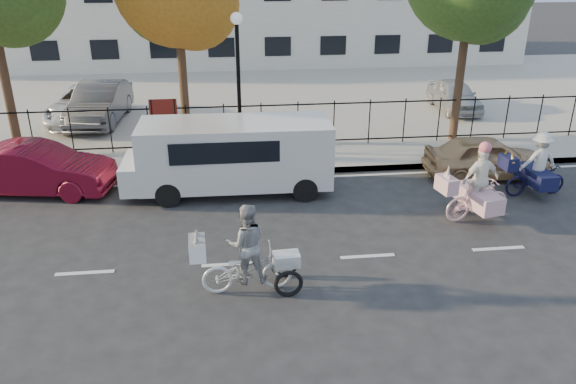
{
  "coord_description": "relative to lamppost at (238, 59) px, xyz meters",
  "views": [
    {
      "loc": [
        0.05,
        -10.41,
        6.17
      ],
      "look_at": [
        1.38,
        1.2,
        1.1
      ],
      "focal_mm": 35.0,
      "sensor_mm": 36.0,
      "label": 1
    }
  ],
  "objects": [
    {
      "name": "ground",
      "position": [
        -0.5,
        -6.8,
        -3.11
      ],
      "size": [
        120.0,
        120.0,
        0.0
      ],
      "primitive_type": "plane",
      "color": "#333334"
    },
    {
      "name": "road_markings",
      "position": [
        -0.5,
        -6.8,
        -3.11
      ],
      "size": [
        60.0,
        9.52,
        0.01
      ],
      "primitive_type": null,
      "color": "silver",
      "rests_on": "ground"
    },
    {
      "name": "curb",
      "position": [
        -0.5,
        -1.75,
        -3.04
      ],
      "size": [
        60.0,
        0.1,
        0.15
      ],
      "primitive_type": "cube",
      "color": "#A8A399",
      "rests_on": "ground"
    },
    {
      "name": "sidewalk",
      "position": [
        -0.5,
        -0.7,
        -3.04
      ],
      "size": [
        60.0,
        2.2,
        0.15
      ],
      "primitive_type": "cube",
      "color": "#A8A399",
      "rests_on": "ground"
    },
    {
      "name": "parking_lot",
      "position": [
        -0.5,
        8.2,
        -3.04
      ],
      "size": [
        60.0,
        15.6,
        0.15
      ],
      "primitive_type": "cube",
      "color": "#A8A399",
      "rests_on": "ground"
    },
    {
      "name": "iron_fence",
      "position": [
        -0.5,
        0.4,
        -2.21
      ],
      "size": [
        58.0,
        0.06,
        1.5
      ],
      "primitive_type": null,
      "color": "black",
      "rests_on": "sidewalk"
    },
    {
      "name": "building",
      "position": [
        -0.5,
        18.2,
        -0.11
      ],
      "size": [
        34.0,
        10.0,
        6.0
      ],
      "primitive_type": "cube",
      "color": "silver",
      "rests_on": "ground"
    },
    {
      "name": "lamppost",
      "position": [
        0.0,
        0.0,
        0.0
      ],
      "size": [
        0.36,
        0.36,
        4.33
      ],
      "color": "black",
      "rests_on": "sidewalk"
    },
    {
      "name": "street_sign",
      "position": [
        -2.35,
        0.0,
        -1.7
      ],
      "size": [
        0.85,
        0.06,
        1.8
      ],
      "color": "black",
      "rests_on": "sidewalk"
    },
    {
      "name": "zebra_trike",
      "position": [
        -0.16,
        -7.81,
        -2.4
      ],
      "size": [
        2.15,
        0.83,
        1.84
      ],
      "rotation": [
        0.0,
        0.0,
        1.62
      ],
      "color": "silver",
      "rests_on": "ground"
    },
    {
      "name": "unicorn_bike",
      "position": [
        5.58,
        -5.29,
        -2.37
      ],
      "size": [
        2.04,
        1.45,
        2.01
      ],
      "rotation": [
        0.0,
        0.0,
        1.77
      ],
      "color": "#FFC2C9",
      "rests_on": "ground"
    },
    {
      "name": "bull_bike",
      "position": [
        7.78,
        -4.02,
        -2.4
      ],
      "size": [
        1.92,
        1.31,
        1.78
      ],
      "rotation": [
        0.0,
        0.0,
        1.62
      ],
      "color": "black",
      "rests_on": "ground"
    },
    {
      "name": "white_van",
      "position": [
        -0.32,
        -2.84,
        -2.02
      ],
      "size": [
        5.58,
        1.97,
        1.97
      ],
      "rotation": [
        0.0,
        0.0,
        -0.02
      ],
      "color": "white",
      "rests_on": "ground"
    },
    {
      "name": "red_sedan",
      "position": [
        -5.62,
        -2.3,
        -2.43
      ],
      "size": [
        4.33,
        2.16,
        1.37
      ],
      "primitive_type": "imported",
      "rotation": [
        0.0,
        0.0,
        1.39
      ],
      "color": "maroon",
      "rests_on": "ground"
    },
    {
      "name": "gold_sedan",
      "position": [
        7.07,
        -2.6,
        -2.5
      ],
      "size": [
        3.68,
        1.68,
        1.22
      ],
      "primitive_type": "imported",
      "rotation": [
        0.0,
        0.0,
        1.51
      ],
      "color": "tan",
      "rests_on": "ground"
    },
    {
      "name": "lot_car_b",
      "position": [
        -5.65,
        4.29,
        -2.3
      ],
      "size": [
        2.47,
        4.9,
        1.33
      ],
      "primitive_type": "imported",
      "rotation": [
        0.0,
        0.0,
        -0.06
      ],
      "color": "white",
      "rests_on": "parking_lot"
    },
    {
      "name": "lot_car_c",
      "position": [
        -5.11,
        4.03,
        -2.23
      ],
      "size": [
        1.87,
        4.53,
        1.46
      ],
      "primitive_type": "imported",
      "rotation": [
        0.0,
        0.0,
        -0.07
      ],
      "color": "#4A4A51",
      "rests_on": "parking_lot"
    },
    {
      "name": "lot_car_d",
      "position": [
        8.78,
        4.19,
        -2.36
      ],
      "size": [
        1.51,
        3.55,
        1.2
      ],
      "primitive_type": "imported",
      "rotation": [
        0.0,
        0.0,
        -0.03
      ],
      "color": "#A9ADB1",
      "rests_on": "parking_lot"
    }
  ]
}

